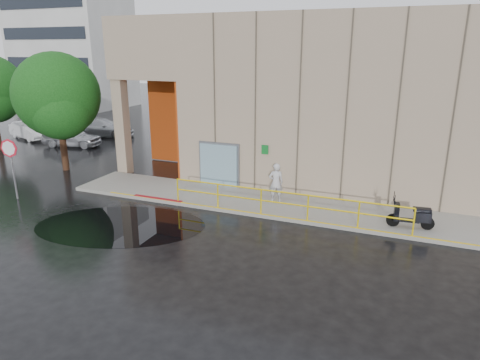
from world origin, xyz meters
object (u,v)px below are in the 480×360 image
(car_b, at_px, (30,130))
(car_c, at_px, (101,127))
(scooter, at_px, (412,209))
(red_curb, at_px, (158,200))
(tree_near, at_px, (58,99))
(person, at_px, (276,183))
(car_a, at_px, (72,137))
(stop_sign, at_px, (10,156))

(car_b, xyz_separation_m, car_c, (4.46, 2.63, 0.05))
(scooter, height_order, red_curb, scooter)
(tree_near, bearing_deg, person, -4.15)
(car_b, bearing_deg, car_c, -41.19)
(red_curb, bearing_deg, car_a, 147.10)
(scooter, distance_m, stop_sign, 16.80)
(car_b, bearing_deg, car_a, -82.19)
(car_b, distance_m, tree_near, 11.15)
(scooter, height_order, car_a, scooter)
(car_a, height_order, car_b, car_a)
(car_b, xyz_separation_m, tree_near, (8.89, -5.87, 3.29))
(red_curb, xyz_separation_m, car_a, (-11.54, 7.47, 0.58))
(red_curb, distance_m, tree_near, 8.77)
(person, bearing_deg, car_b, -41.41)
(person, bearing_deg, scooter, 146.93)
(car_b, bearing_deg, red_curb, -98.75)
(car_b, bearing_deg, person, -89.31)
(car_a, height_order, tree_near, tree_near)
(stop_sign, height_order, car_c, stop_sign)
(red_curb, bearing_deg, car_c, 137.29)
(car_a, xyz_separation_m, tree_near, (4.07, -4.98, 3.28))
(scooter, height_order, car_c, scooter)
(red_curb, xyz_separation_m, car_b, (-16.36, 8.36, 0.57))
(stop_sign, relative_size, car_b, 0.69)
(car_c, height_order, tree_near, tree_near)
(scooter, bearing_deg, person, 164.39)
(scooter, bearing_deg, car_b, 157.71)
(stop_sign, height_order, red_curb, stop_sign)
(car_a, distance_m, car_b, 4.90)
(red_curb, bearing_deg, tree_near, 161.55)
(person, height_order, stop_sign, stop_sign)
(person, distance_m, car_c, 19.29)
(stop_sign, bearing_deg, person, 31.92)
(person, relative_size, tree_near, 0.27)
(car_b, height_order, car_c, car_c)
(red_curb, height_order, car_b, car_b)
(stop_sign, distance_m, tree_near, 5.09)
(stop_sign, xyz_separation_m, car_a, (-5.41, 9.48, -1.32))
(stop_sign, xyz_separation_m, car_c, (-5.77, 13.00, -1.28))
(stop_sign, relative_size, tree_near, 0.43)
(red_curb, xyz_separation_m, car_c, (-11.90, 10.99, 0.62))
(red_curb, height_order, car_a, car_a)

